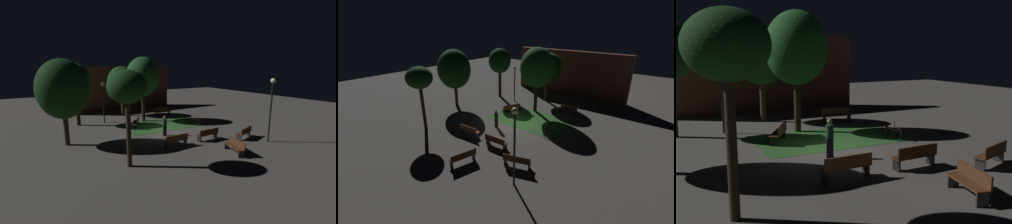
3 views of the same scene
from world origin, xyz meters
TOP-DOWN VIEW (x-y plane):
  - ground_plane at (0.00, 0.00)m, footprint 60.00×60.00m
  - grass_lawn at (0.57, 1.55)m, footprint 7.29×4.51m
  - bench_corner at (-1.42, -4.25)m, footprint 1.82×0.56m
  - bench_path_side at (1.42, -4.25)m, footprint 1.82×0.56m
  - bench_front_left at (2.72, 5.23)m, footprint 1.83×0.61m
  - bench_near_trees at (1.19, -7.16)m, footprint 0.89×1.86m
  - bench_by_lamp at (-1.86, 1.89)m, footprint 1.29×1.81m
  - bench_back_row at (4.16, -5.33)m, footprint 1.86×1.01m
  - tree_back_left at (-7.91, -0.08)m, footprint 3.43×3.43m
  - tree_back_right at (-6.27, 5.34)m, footprint 2.58×2.58m
  - tree_left_canopy at (-1.17, 7.51)m, footprint 3.09×3.09m
  - tree_right_canopy at (-0.26, 3.81)m, footprint 3.28×3.28m
  - tree_near_wall at (-5.37, -5.65)m, footprint 2.12×2.12m
  - lamp_post_plaza_east at (-3.90, 5.13)m, footprint 0.36×0.36m
  - lamp_post_path_center at (5.03, -6.79)m, footprint 0.36×0.36m
  - bicycle at (3.29, 0.12)m, footprint 0.16×1.66m
  - pedestrian at (-0.83, -1.57)m, footprint 0.32×0.32m
  - building_wall_backdrop at (-0.28, 11.45)m, footprint 13.89×0.80m

SIDE VIEW (x-z plane):
  - ground_plane at x=0.00m, z-range 0.00..0.00m
  - grass_lawn at x=0.57m, z-range 0.00..0.01m
  - bicycle at x=3.29m, z-range -0.12..0.81m
  - bench_corner at x=-1.42m, z-range 0.04..0.92m
  - bench_path_side at x=1.42m, z-range 0.04..0.92m
  - bench_front_left at x=2.72m, z-range 0.04..0.92m
  - bench_near_trees at x=1.19m, z-range 0.04..0.92m
  - bench_by_lamp at x=-1.86m, z-range 0.04..0.92m
  - bench_back_row at x=4.16m, z-range 0.04..0.92m
  - pedestrian at x=-0.83m, z-range 0.05..1.66m
  - building_wall_backdrop at x=-0.28m, z-range 0.00..5.37m
  - lamp_post_plaza_east at x=-3.90m, z-range 0.76..4.72m
  - lamp_post_path_center at x=5.03m, z-range 0.83..5.50m
  - tree_left_canopy at x=-1.17m, z-range 1.11..6.58m
  - tree_back_left at x=-7.91m, z-range 0.94..6.95m
  - tree_back_right at x=-6.27m, z-range 1.39..7.15m
  - tree_near_wall at x=-5.37m, z-range 1.69..7.03m
  - tree_right_canopy at x=-0.26m, z-range 1.23..7.64m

